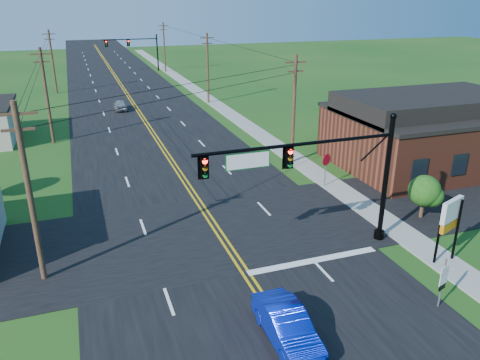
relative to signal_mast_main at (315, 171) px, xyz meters
name	(u,v)px	position (x,y,z in m)	size (l,w,h in m)	color
road_main	(133,105)	(-4.34, 42.00, -4.73)	(16.00, 220.00, 0.04)	black
road_cross	(215,231)	(-4.34, 4.00, -4.73)	(70.00, 10.00, 0.04)	black
sidewalk	(232,115)	(6.16, 32.00, -4.71)	(2.00, 160.00, 0.08)	gray
signal_mast_main	(315,171)	(0.00, 0.00, 0.00)	(11.30, 0.60, 7.48)	black
signal_mast_far	(134,47)	(0.10, 72.00, -0.20)	(10.98, 0.60, 7.48)	black
brick_building	(425,137)	(15.66, 10.00, -2.40)	(14.20, 11.20, 4.70)	maroon
utility_pole_left_a	(29,192)	(-13.84, 2.00, -0.03)	(1.80, 0.28, 9.00)	#352618
utility_pole_left_b	(46,94)	(-13.84, 27.00, -0.03)	(1.80, 0.28, 9.00)	#352618
utility_pole_left_c	(52,61)	(-13.84, 54.00, -0.03)	(1.80, 0.28, 9.00)	#352618
utility_pole_right_a	(294,108)	(5.46, 14.00, -0.03)	(1.80, 0.28, 9.00)	#352618
utility_pole_right_b	(208,67)	(5.46, 40.00, -0.03)	(1.80, 0.28, 9.00)	#352618
utility_pole_right_c	(164,46)	(5.46, 70.00, -0.03)	(1.80, 0.28, 9.00)	#352618
tree_right_back	(334,117)	(11.66, 18.00, -2.15)	(3.00, 3.00, 4.10)	#352618
shrub_corner	(425,191)	(8.66, 1.50, -2.90)	(2.00, 2.00, 2.86)	#352618
blue_car	(287,327)	(-4.32, -6.21, -4.03)	(1.53, 4.38, 1.44)	#081DAF
distant_car	(120,105)	(-6.18, 39.41, -4.10)	(1.54, 3.83, 1.30)	#A1A0A5
route_sign	(443,280)	(3.16, -6.44, -3.29)	(0.60, 0.23, 2.50)	slate
stop_sign	(326,163)	(5.44, 8.22, -2.89)	(0.87, 0.39, 2.58)	slate
pylon_sign	(451,217)	(6.17, -3.33, -2.11)	(1.73, 0.86, 3.62)	black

